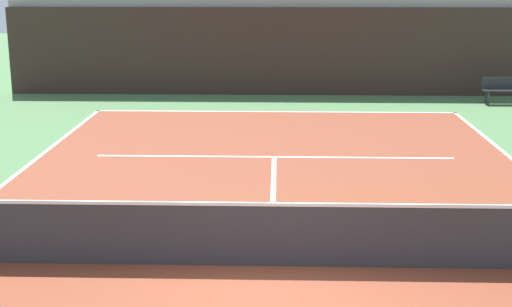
% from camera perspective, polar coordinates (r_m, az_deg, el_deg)
% --- Properties ---
extents(ground_plane, '(80.00, 80.00, 0.00)m').
position_cam_1_polar(ground_plane, '(10.79, 1.21, -8.82)').
color(ground_plane, '#477042').
extents(court_surface, '(11.00, 24.00, 0.01)m').
position_cam_1_polar(court_surface, '(10.79, 1.21, -8.79)').
color(court_surface, brown).
rests_on(court_surface, ground_plane).
extents(baseline_far, '(11.00, 0.10, 0.00)m').
position_cam_1_polar(baseline_far, '(22.29, 1.53, 3.28)').
color(baseline_far, white).
rests_on(baseline_far, court_surface).
extents(service_line_far, '(8.26, 0.10, 0.00)m').
position_cam_1_polar(service_line_far, '(16.87, 1.43, -0.27)').
color(service_line_far, white).
rests_on(service_line_far, court_surface).
extents(centre_service_line, '(0.10, 6.40, 0.00)m').
position_cam_1_polar(centre_service_line, '(13.79, 1.35, -3.58)').
color(centre_service_line, white).
rests_on(centre_service_line, court_surface).
extents(back_wall, '(18.51, 0.30, 2.98)m').
position_cam_1_polar(back_wall, '(25.34, 1.58, 7.98)').
color(back_wall, '#33231E').
rests_on(back_wall, ground_plane).
extents(stands_tier_lower, '(18.51, 2.40, 3.56)m').
position_cam_1_polar(stands_tier_lower, '(26.65, 1.60, 8.91)').
color(stands_tier_lower, '#9E9E99').
rests_on(stands_tier_lower, ground_plane).
extents(stands_tier_upper, '(18.51, 2.40, 4.48)m').
position_cam_1_polar(stands_tier_upper, '(29.01, 1.62, 10.25)').
color(stands_tier_upper, '#9E9E99').
rests_on(stands_tier_upper, ground_plane).
extents(tennis_net, '(11.08, 0.08, 1.07)m').
position_cam_1_polar(tennis_net, '(10.61, 1.23, -6.29)').
color(tennis_net, black).
rests_on(tennis_net, court_surface).
extents(player_bench, '(1.50, 0.40, 0.85)m').
position_cam_1_polar(player_bench, '(24.91, 18.94, 4.83)').
color(player_bench, '#232328').
rests_on(player_bench, ground_plane).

